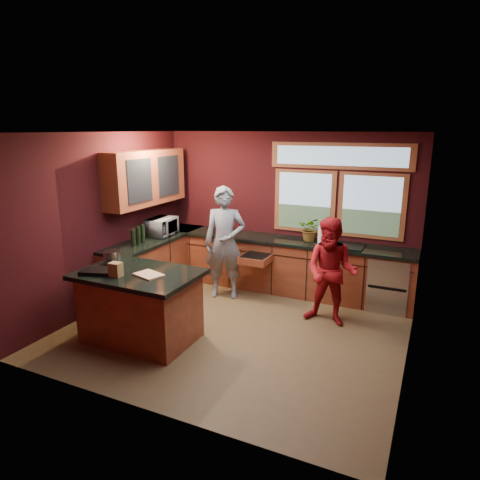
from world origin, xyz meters
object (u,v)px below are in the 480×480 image
Objects in this scene: island at (141,306)px; person_red at (331,272)px; cutting_board at (149,275)px; stock_pot at (113,257)px; person_grey at (225,243)px.

person_red is at bearing 35.43° from island.
stock_pot is at bearing 165.07° from cutting_board.
stock_pot is (-2.71, -1.39, 0.25)m from person_red.
person_grey is 1.89m from cutting_board.
cutting_board is (0.20, -0.05, 0.48)m from island.
stock_pot is at bearing -149.58° from person_red.
person_red is at bearing 38.99° from cutting_board.
cutting_board is (-0.12, -1.88, 0.03)m from person_grey.
stock_pot is at bearing -136.58° from person_grey.
person_grey reaches higher than person_red.
cutting_board reaches higher than island.
person_grey is 7.73× the size of stock_pot.
person_red is at bearing -28.39° from person_grey.
person_red is 6.50× the size of stock_pot.
stock_pot is (-0.87, -1.68, 0.11)m from person_grey.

